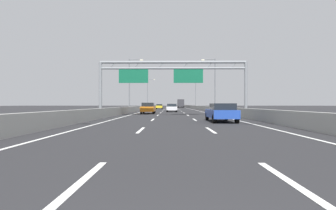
% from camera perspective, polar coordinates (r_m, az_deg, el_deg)
% --- Properties ---
extents(ground_plane, '(260.00, 260.00, 0.00)m').
position_cam_1_polar(ground_plane, '(100.97, 0.74, -0.57)').
color(ground_plane, '#262628').
extents(lane_dash_left_0, '(0.16, 3.00, 0.01)m').
position_cam_1_polar(lane_dash_left_0, '(4.91, -18.48, -15.67)').
color(lane_dash_left_0, white).
rests_on(lane_dash_left_0, ground_plane).
extents(lane_dash_left_1, '(0.16, 3.00, 0.01)m').
position_cam_1_polar(lane_dash_left_1, '(13.61, -5.95, -5.45)').
color(lane_dash_left_1, white).
rests_on(lane_dash_left_1, ground_plane).
extents(lane_dash_left_2, '(0.16, 3.00, 0.01)m').
position_cam_1_polar(lane_dash_left_2, '(22.55, -3.34, -3.21)').
color(lane_dash_left_2, white).
rests_on(lane_dash_left_2, ground_plane).
extents(lane_dash_left_3, '(0.16, 3.00, 0.01)m').
position_cam_1_polar(lane_dash_left_3, '(31.53, -2.21, -2.24)').
color(lane_dash_left_3, white).
rests_on(lane_dash_left_3, ground_plane).
extents(lane_dash_left_4, '(0.16, 3.00, 0.01)m').
position_cam_1_polar(lane_dash_left_4, '(40.51, -1.59, -1.70)').
color(lane_dash_left_4, white).
rests_on(lane_dash_left_4, ground_plane).
extents(lane_dash_left_5, '(0.16, 3.00, 0.01)m').
position_cam_1_polar(lane_dash_left_5, '(49.50, -1.19, -1.35)').
color(lane_dash_left_5, white).
rests_on(lane_dash_left_5, ground_plane).
extents(lane_dash_left_6, '(0.16, 3.00, 0.01)m').
position_cam_1_polar(lane_dash_left_6, '(58.50, -0.92, -1.11)').
color(lane_dash_left_6, white).
rests_on(lane_dash_left_6, ground_plane).
extents(lane_dash_left_7, '(0.16, 3.00, 0.01)m').
position_cam_1_polar(lane_dash_left_7, '(67.49, -0.72, -0.94)').
color(lane_dash_left_7, white).
rests_on(lane_dash_left_7, ground_plane).
extents(lane_dash_left_8, '(0.16, 3.00, 0.01)m').
position_cam_1_polar(lane_dash_left_8, '(76.49, -0.56, -0.81)').
color(lane_dash_left_8, white).
rests_on(lane_dash_left_8, ground_plane).
extents(lane_dash_left_9, '(0.16, 3.00, 0.01)m').
position_cam_1_polar(lane_dash_left_9, '(85.48, -0.44, -0.70)').
color(lane_dash_left_9, white).
rests_on(lane_dash_left_9, ground_plane).
extents(lane_dash_left_10, '(0.16, 3.00, 0.01)m').
position_cam_1_polar(lane_dash_left_10, '(94.48, -0.34, -0.61)').
color(lane_dash_left_10, white).
rests_on(lane_dash_left_10, ground_plane).
extents(lane_dash_left_11, '(0.16, 3.00, 0.01)m').
position_cam_1_polar(lane_dash_left_11, '(103.48, -0.26, -0.54)').
color(lane_dash_left_11, white).
rests_on(lane_dash_left_11, ground_plane).
extents(lane_dash_left_12, '(0.16, 3.00, 0.01)m').
position_cam_1_polar(lane_dash_left_12, '(112.48, -0.19, -0.48)').
color(lane_dash_left_12, white).
rests_on(lane_dash_left_12, ground_plane).
extents(lane_dash_left_13, '(0.16, 3.00, 0.01)m').
position_cam_1_polar(lane_dash_left_13, '(121.48, -0.13, -0.43)').
color(lane_dash_left_13, white).
rests_on(lane_dash_left_13, ground_plane).
extents(lane_dash_left_14, '(0.16, 3.00, 0.01)m').
position_cam_1_polar(lane_dash_left_14, '(130.48, -0.08, -0.39)').
color(lane_dash_left_14, white).
rests_on(lane_dash_left_14, ground_plane).
extents(lane_dash_left_15, '(0.16, 3.00, 0.01)m').
position_cam_1_polar(lane_dash_left_15, '(139.47, -0.04, -0.35)').
color(lane_dash_left_15, white).
rests_on(lane_dash_left_15, ground_plane).
extents(lane_dash_left_16, '(0.16, 3.00, 0.01)m').
position_cam_1_polar(lane_dash_left_16, '(148.47, -0.00, -0.32)').
color(lane_dash_left_16, white).
rests_on(lane_dash_left_16, ground_plane).
extents(lane_dash_left_17, '(0.16, 3.00, 0.01)m').
position_cam_1_polar(lane_dash_left_17, '(157.47, 0.03, -0.29)').
color(lane_dash_left_17, white).
rests_on(lane_dash_left_17, ground_plane).
extents(lane_dash_right_0, '(0.16, 3.00, 0.01)m').
position_cam_1_polar(lane_dash_right_0, '(5.09, 25.33, -15.09)').
color(lane_dash_right_0, white).
rests_on(lane_dash_right_0, ground_plane).
extents(lane_dash_right_1, '(0.16, 3.00, 0.01)m').
position_cam_1_polar(lane_dash_right_1, '(13.68, 9.28, -5.43)').
color(lane_dash_right_1, white).
rests_on(lane_dash_right_1, ground_plane).
extents(lane_dash_right_2, '(0.16, 3.00, 0.01)m').
position_cam_1_polar(lane_dash_right_2, '(22.59, 5.82, -3.20)').
color(lane_dash_right_2, white).
rests_on(lane_dash_right_2, ground_plane).
extents(lane_dash_right_3, '(0.16, 3.00, 0.01)m').
position_cam_1_polar(lane_dash_right_3, '(31.56, 4.33, -2.24)').
color(lane_dash_right_3, white).
rests_on(lane_dash_right_3, ground_plane).
extents(lane_dash_right_4, '(0.16, 3.00, 0.01)m').
position_cam_1_polar(lane_dash_right_4, '(40.53, 3.50, -1.70)').
color(lane_dash_right_4, white).
rests_on(lane_dash_right_4, ground_plane).
extents(lane_dash_right_5, '(0.16, 3.00, 0.01)m').
position_cam_1_polar(lane_dash_right_5, '(49.52, 2.97, -1.35)').
color(lane_dash_right_5, white).
rests_on(lane_dash_right_5, ground_plane).
extents(lane_dash_right_6, '(0.16, 3.00, 0.01)m').
position_cam_1_polar(lane_dash_right_6, '(58.51, 2.61, -1.11)').
color(lane_dash_right_6, white).
rests_on(lane_dash_right_6, ground_plane).
extents(lane_dash_right_7, '(0.16, 3.00, 0.01)m').
position_cam_1_polar(lane_dash_right_7, '(67.50, 2.34, -0.94)').
color(lane_dash_right_7, white).
rests_on(lane_dash_right_7, ground_plane).
extents(lane_dash_right_8, '(0.16, 3.00, 0.01)m').
position_cam_1_polar(lane_dash_right_8, '(76.50, 2.13, -0.81)').
color(lane_dash_right_8, white).
rests_on(lane_dash_right_8, ground_plane).
extents(lane_dash_right_9, '(0.16, 3.00, 0.01)m').
position_cam_1_polar(lane_dash_right_9, '(85.49, 1.97, -0.70)').
color(lane_dash_right_9, white).
rests_on(lane_dash_right_9, ground_plane).
extents(lane_dash_right_10, '(0.16, 3.00, 0.01)m').
position_cam_1_polar(lane_dash_right_10, '(94.49, 1.84, -0.61)').
color(lane_dash_right_10, white).
rests_on(lane_dash_right_10, ground_plane).
extents(lane_dash_right_11, '(0.16, 3.00, 0.01)m').
position_cam_1_polar(lane_dash_right_11, '(103.49, 1.73, -0.54)').
color(lane_dash_right_11, white).
rests_on(lane_dash_right_11, ground_plane).
extents(lane_dash_right_12, '(0.16, 3.00, 0.01)m').
position_cam_1_polar(lane_dash_right_12, '(112.49, 1.64, -0.48)').
color(lane_dash_right_12, white).
rests_on(lane_dash_right_12, ground_plane).
extents(lane_dash_right_13, '(0.16, 3.00, 0.01)m').
position_cam_1_polar(lane_dash_right_13, '(121.48, 1.56, -0.43)').
color(lane_dash_right_13, white).
rests_on(lane_dash_right_13, ground_plane).
extents(lane_dash_right_14, '(0.16, 3.00, 0.01)m').
position_cam_1_polar(lane_dash_right_14, '(130.48, 1.50, -0.39)').
color(lane_dash_right_14, white).
rests_on(lane_dash_right_14, ground_plane).
extents(lane_dash_right_15, '(0.16, 3.00, 0.01)m').
position_cam_1_polar(lane_dash_right_15, '(139.48, 1.44, -0.35)').
color(lane_dash_right_15, white).
rests_on(lane_dash_right_15, ground_plane).
extents(lane_dash_right_16, '(0.16, 3.00, 0.01)m').
position_cam_1_polar(lane_dash_right_16, '(148.48, 1.39, -0.32)').
color(lane_dash_right_16, white).
rests_on(lane_dash_right_16, ground_plane).
extents(lane_dash_right_17, '(0.16, 3.00, 0.01)m').
position_cam_1_polar(lane_dash_right_17, '(157.48, 1.34, -0.29)').
color(lane_dash_right_17, white).
rests_on(lane_dash_right_17, ground_plane).
extents(edge_line_left, '(0.16, 176.00, 0.01)m').
position_cam_1_polar(edge_line_left, '(89.11, -2.62, -0.66)').
color(edge_line_left, white).
rests_on(edge_line_left, ground_plane).
extents(edge_line_right, '(0.16, 176.00, 0.01)m').
position_cam_1_polar(edge_line_right, '(89.14, 4.14, -0.66)').
color(edge_line_right, white).
rests_on(edge_line_right, ground_plane).
extents(barrier_left, '(0.45, 220.00, 0.95)m').
position_cam_1_polar(barrier_left, '(111.16, -2.83, -0.25)').
color(barrier_left, '#9E9E99').
rests_on(barrier_left, ground_plane).
extents(barrier_right, '(0.45, 220.00, 0.95)m').
position_cam_1_polar(barrier_right, '(111.19, 4.28, -0.25)').
color(barrier_right, '#9E9E99').
rests_on(barrier_right, ground_plane).
extents(sign_gantry, '(17.21, 0.36, 6.36)m').
position_cam_1_polar(sign_gantry, '(30.47, 0.48, 6.79)').
color(sign_gantry, gray).
rests_on(sign_gantry, ground_plane).
extents(streetlamp_left_mid, '(2.58, 0.28, 9.50)m').
position_cam_1_polar(streetlamp_left_mid, '(47.68, -8.14, 5.07)').
color(streetlamp_left_mid, slate).
rests_on(streetlamp_left_mid, ground_plane).
extents(streetlamp_right_mid, '(2.58, 0.28, 9.50)m').
position_cam_1_polar(streetlamp_right_mid, '(47.76, 9.94, 5.06)').
color(streetlamp_right_mid, slate).
rests_on(streetlamp_right_mid, ground_plane).
extents(streetlamp_left_far, '(2.58, 0.28, 9.50)m').
position_cam_1_polar(streetlamp_left_far, '(84.02, -4.33, 2.96)').
color(streetlamp_left_far, slate).
rests_on(streetlamp_left_far, ground_plane).
extents(streetlamp_right_far, '(2.58, 0.28, 9.50)m').
position_cam_1_polar(streetlamp_right_far, '(84.07, 5.87, 2.96)').
color(streetlamp_right_far, slate).
rests_on(streetlamp_right_far, ground_plane).
extents(orange_car, '(1.85, 4.29, 1.54)m').
position_cam_1_polar(orange_car, '(37.00, -4.34, -0.68)').
color(orange_car, orange).
rests_on(orange_car, ground_plane).
extents(red_car, '(1.84, 4.20, 1.51)m').
position_cam_1_polar(red_car, '(128.69, 0.61, -0.06)').
color(red_car, red).
rests_on(red_car, ground_plane).
extents(blue_car, '(1.81, 4.64, 1.40)m').
position_cam_1_polar(blue_car, '(20.32, 11.49, -1.53)').
color(blue_car, '#2347AD').
rests_on(blue_car, ground_plane).
extents(black_car, '(1.70, 4.69, 1.51)m').
position_cam_1_polar(black_car, '(113.93, 2.63, -0.09)').
color(black_car, black).
rests_on(black_car, ground_plane).
extents(yellow_car, '(1.73, 4.19, 1.35)m').
position_cam_1_polar(yellow_car, '(71.43, -1.91, -0.32)').
color(yellow_car, yellow).
rests_on(yellow_car, ground_plane).
extents(silver_car, '(1.74, 4.41, 1.39)m').
position_cam_1_polar(silver_car, '(117.84, 0.65, -0.11)').
color(silver_car, '#A8ADB2').
rests_on(silver_car, ground_plane).
extents(white_car, '(1.81, 4.59, 1.39)m').
position_cam_1_polar(white_car, '(45.80, 0.83, -0.57)').
color(white_car, silver).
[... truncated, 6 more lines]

